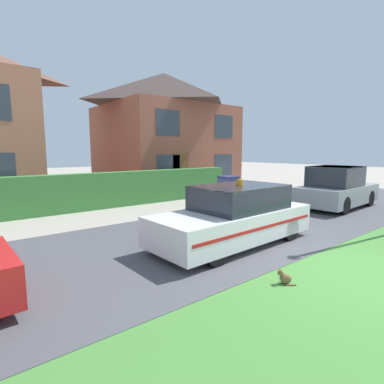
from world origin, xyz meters
The scene contains 9 objects.
ground_plane centered at (0.00, 0.00, 0.00)m, with size 80.00×80.00×0.00m, color #A89E8E.
road_strip centered at (0.00, 3.76, 0.01)m, with size 28.00×5.15×0.01m, color #4C4C51.
lawn_verge centered at (0.00, -0.02, 0.00)m, with size 28.00×2.41×0.01m, color #478438.
garden_hedge centered at (-0.58, 9.08, 0.69)m, with size 11.01×0.52×1.38m, color #3D7F38.
police_car centered at (-0.52, 2.80, 0.67)m, with size 4.21×1.79×1.52m.
cat centered at (-1.48, 0.74, 0.11)m, with size 0.25×0.29×0.26m.
neighbour_car_far centered at (5.93, 3.50, 0.75)m, with size 3.94×1.90×1.61m.
house_right centered at (4.83, 13.88, 3.52)m, with size 7.40×6.87×6.89m.
wheelie_bin centered at (3.30, 6.80, 0.59)m, with size 0.65×0.73×1.16m.
Camera 1 is at (-5.64, -2.01, 2.21)m, focal length 28.00 mm.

